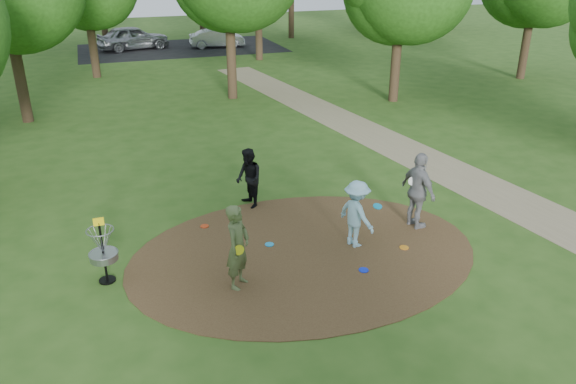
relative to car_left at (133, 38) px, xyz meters
name	(u,v)px	position (x,y,z in m)	size (l,w,h in m)	color
ground	(305,253)	(1.22, -30.43, -0.83)	(100.00, 100.00, 0.00)	#2D5119
dirt_clearing	(305,253)	(1.22, -30.43, -0.82)	(8.40, 8.40, 0.02)	#47301C
footpath	(481,186)	(7.72, -28.43, -0.82)	(2.00, 40.00, 0.01)	#8C7A5B
parking_lot	(181,48)	(3.22, -0.43, -0.82)	(14.00, 8.00, 0.01)	black
player_observer_with_disc	(238,247)	(-0.60, -31.25, 0.12)	(0.79, 0.82, 1.90)	#59673B
player_throwing_with_disc	(356,214)	(2.53, -30.45, 0.02)	(1.11, 1.23, 1.69)	#97CBE1
player_walking_with_disc	(249,178)	(0.70, -27.44, 0.02)	(0.75, 0.90, 1.68)	black
player_waiting_with_disc	(418,191)	(4.43, -30.08, 0.19)	(0.67, 1.25, 2.03)	gray
disc_ground_cyan	(269,244)	(0.54, -29.79, -0.80)	(0.22, 0.22, 0.02)	#1B9BDF
disc_ground_blue	(364,270)	(2.20, -31.61, -0.80)	(0.22, 0.22, 0.02)	#0E28F1
disc_ground_red	(205,226)	(-0.76, -28.30, -0.80)	(0.22, 0.22, 0.02)	red
car_left	(133,38)	(0.00, 0.00, 0.00)	(1.95, 4.85, 1.65)	#96979D
car_right	(217,38)	(5.70, -0.99, -0.19)	(1.35, 3.87, 1.28)	#9C9FA3
disc_ground_orange	(404,248)	(3.58, -31.01, -0.80)	(0.22, 0.22, 0.02)	orange
disc_golf_basket	(102,246)	(-3.28, -30.13, 0.05)	(0.63, 0.63, 1.54)	black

